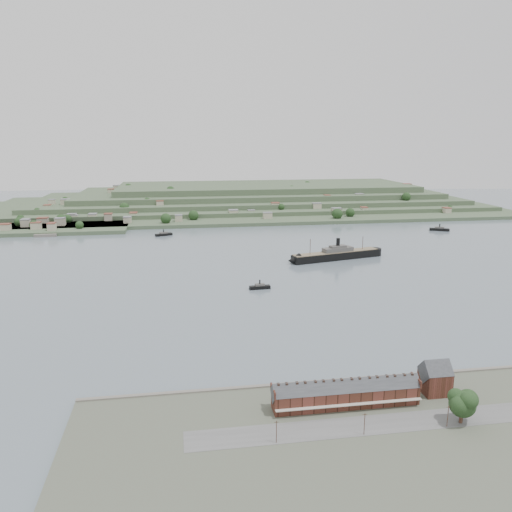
{
  "coord_description": "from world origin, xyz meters",
  "views": [
    {
      "loc": [
        -69.09,
        -328.66,
        99.02
      ],
      "look_at": [
        -12.48,
        30.0,
        13.06
      ],
      "focal_mm": 35.0,
      "sensor_mm": 36.0,
      "label": 1
    }
  ],
  "objects": [
    {
      "name": "ferry_east",
      "position": [
        213.75,
        171.91,
        1.86
      ],
      "size": [
        21.07,
        13.64,
        7.7
      ],
      "color": "black",
      "rests_on": "ground"
    },
    {
      "name": "near_shore",
      "position": [
        0.0,
        -186.75,
        1.01
      ],
      "size": [
        220.0,
        80.0,
        2.6
      ],
      "color": "#4C5142",
      "rests_on": "ground"
    },
    {
      "name": "ground",
      "position": [
        0.0,
        0.0,
        0.0
      ],
      "size": [
        1400.0,
        1400.0,
        0.0
      ],
      "primitive_type": "plane",
      "color": "slate",
      "rests_on": "ground"
    },
    {
      "name": "far_peninsula",
      "position": [
        27.91,
        393.1,
        11.88
      ],
      "size": [
        760.0,
        309.0,
        30.0
      ],
      "color": "#394C32",
      "rests_on": "ground"
    },
    {
      "name": "gabled_building",
      "position": [
        27.5,
        -164.0,
        8.19
      ],
      "size": [
        10.4,
        10.18,
        14.09
      ],
      "color": "#402116",
      "rests_on": "ground"
    },
    {
      "name": "steamship",
      "position": [
        58.13,
        61.3,
        3.98
      ],
      "size": [
        88.52,
        30.94,
        21.56
      ],
      "color": "black",
      "rests_on": "ground"
    },
    {
      "name": "ferry_west",
      "position": [
        -84.62,
        190.49,
        1.59
      ],
      "size": [
        18.19,
        10.96,
        6.6
      ],
      "color": "black",
      "rests_on": "ground"
    },
    {
      "name": "terrace_row",
      "position": [
        -10.0,
        -168.02,
        6.84
      ],
      "size": [
        55.6,
        9.8,
        11.07
      ],
      "color": "#402116",
      "rests_on": "ground"
    },
    {
      "name": "fig_tree",
      "position": [
        26.33,
        -185.84,
        9.82
      ],
      "size": [
        11.49,
        9.95,
        12.82
      ],
      "color": "#442B1F",
      "rests_on": "ground"
    },
    {
      "name": "tugboat",
      "position": [
        -16.42,
        -11.26,
        1.55
      ],
      "size": [
        14.37,
        4.73,
        6.37
      ],
      "color": "black",
      "rests_on": "ground"
    }
  ]
}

